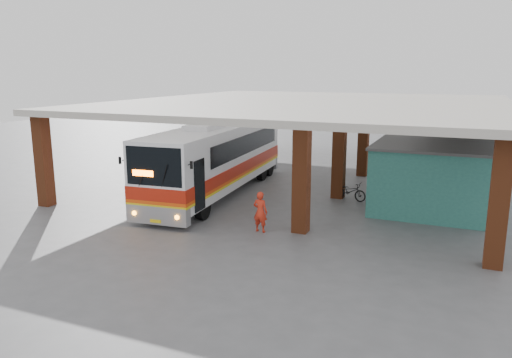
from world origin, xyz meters
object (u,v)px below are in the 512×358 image
object	(u,v)px
coach_bus	(217,158)
pedestrian	(260,212)
motorcycle	(350,191)
red_chair	(386,186)

from	to	relation	value
coach_bus	pedestrian	distance (m)	6.82
motorcycle	red_chair	world-z (taller)	motorcycle
coach_bus	red_chair	bearing A→B (deg)	20.42
coach_bus	pedestrian	bearing A→B (deg)	-52.56
coach_bus	motorcycle	world-z (taller)	coach_bus
motorcycle	pedestrian	xyz separation A→B (m)	(-2.16, -6.39, 0.37)
motorcycle	pedestrian	bearing A→B (deg)	176.32
motorcycle	red_chair	distance (m)	2.80
motorcycle	pedestrian	world-z (taller)	pedestrian
motorcycle	pedestrian	distance (m)	6.76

